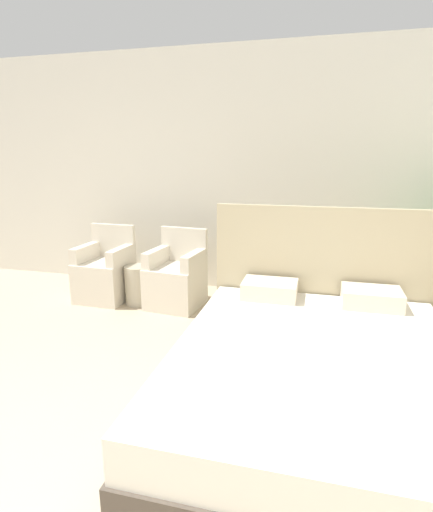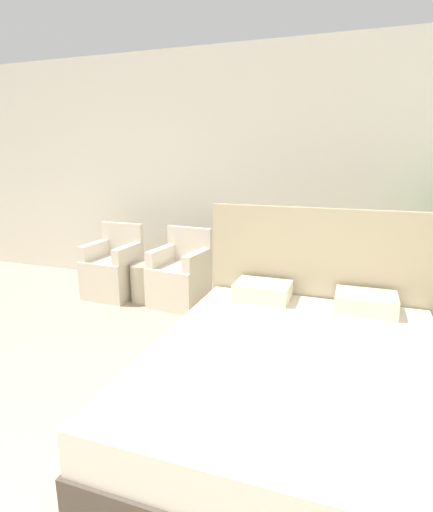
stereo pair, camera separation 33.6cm
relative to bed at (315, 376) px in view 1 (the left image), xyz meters
name	(u,v)px [view 1 (the left image)]	position (x,y,z in m)	size (l,w,h in m)	color
wall_back	(238,174)	(-1.01, 2.45, 1.16)	(10.00, 0.06, 2.90)	silver
bed	(315,376)	(0.00, 0.00, 0.00)	(1.81, 2.17, 1.26)	#4C4238
armchair_near_window_left	(105,275)	(-2.44, 1.66, 0.01)	(0.58, 0.58, 0.86)	beige
armchair_near_window_right	(176,280)	(-1.55, 1.66, 0.01)	(0.62, 0.62, 0.86)	beige
side_table	(138,285)	(-2.00, 1.61, -0.06)	(0.30, 0.30, 0.45)	#B7AD93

